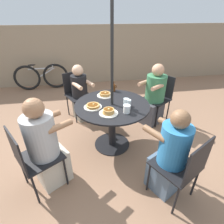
# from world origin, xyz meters

# --- Properties ---
(ground_plane) EXTENTS (12.00, 12.00, 0.00)m
(ground_plane) POSITION_xyz_m (0.00, 0.00, 0.00)
(ground_plane) COLOR #8C664C
(back_fence) EXTENTS (10.00, 0.06, 1.63)m
(back_fence) POSITION_xyz_m (0.00, 3.04, 0.82)
(back_fence) COLOR gray
(back_fence) RESTS_ON ground
(patio_table) EXTENTS (1.10, 1.10, 0.76)m
(patio_table) POSITION_xyz_m (0.00, 0.00, 0.57)
(patio_table) COLOR black
(patio_table) RESTS_ON ground
(umbrella_pole) EXTENTS (0.04, 0.04, 2.50)m
(umbrella_pole) POSITION_xyz_m (0.00, 0.00, 1.25)
(umbrella_pole) COLOR black
(umbrella_pole) RESTS_ON ground
(patio_chair_north) EXTENTS (0.59, 0.59, 0.90)m
(patio_chair_north) POSITION_xyz_m (-0.54, 1.10, 0.52)
(patio_chair_north) COLOR black
(patio_chair_north) RESTS_ON ground
(diner_north) EXTENTS (0.47, 0.53, 1.10)m
(diner_north) POSITION_xyz_m (-0.46, 0.95, 0.51)
(diner_north) COLOR gray
(diner_north) RESTS_ON ground
(patio_chair_east) EXTENTS (0.61, 0.61, 0.90)m
(patio_chair_east) POSITION_xyz_m (-1.03, -0.67, 0.52)
(patio_chair_east) COLOR black
(patio_chair_east) RESTS_ON ground
(diner_east) EXTENTS (0.56, 0.53, 1.20)m
(diner_east) POSITION_xyz_m (-0.88, -0.57, 0.55)
(diner_east) COLOR beige
(diner_east) RESTS_ON ground
(patio_chair_south) EXTENTS (0.60, 0.60, 0.90)m
(patio_chair_south) POSITION_xyz_m (0.57, -1.08, 0.52)
(patio_chair_south) COLOR black
(patio_chair_south) RESTS_ON ground
(diner_south) EXTENTS (0.48, 0.53, 1.13)m
(diner_south) POSITION_xyz_m (0.49, -0.93, 0.52)
(diner_south) COLOR slate
(diner_south) RESTS_ON ground
(patio_chair_west) EXTENTS (0.61, 0.61, 0.90)m
(patio_chair_west) POSITION_xyz_m (1.04, 0.65, 0.52)
(patio_chair_west) COLOR black
(patio_chair_west) RESTS_ON ground
(diner_west) EXTENTS (0.57, 0.54, 1.16)m
(diner_west) POSITION_xyz_m (0.89, 0.56, 0.53)
(diner_west) COLOR #3D3D42
(diner_west) RESTS_ON ground
(pancake_plate_a) EXTENTS (0.26, 0.26, 0.06)m
(pancake_plate_a) POSITION_xyz_m (-0.28, -0.05, 0.78)
(pancake_plate_a) COLOR silver
(pancake_plate_a) RESTS_ON patio_table
(pancake_plate_b) EXTENTS (0.26, 0.26, 0.08)m
(pancake_plate_b) POSITION_xyz_m (-0.09, -0.26, 0.78)
(pancake_plate_b) COLOR silver
(pancake_plate_b) RESTS_ON patio_table
(pancake_plate_c) EXTENTS (0.26, 0.26, 0.06)m
(pancake_plate_c) POSITION_xyz_m (-0.06, 0.30, 0.78)
(pancake_plate_c) COLOR silver
(pancake_plate_c) RESTS_ON patio_table
(syrup_bottle) EXTENTS (0.10, 0.07, 0.17)m
(syrup_bottle) POSITION_xyz_m (0.11, 0.48, 0.82)
(syrup_bottle) COLOR #602D0F
(syrup_bottle) RESTS_ON patio_table
(coffee_cup) EXTENTS (0.10, 0.10, 0.11)m
(coffee_cup) POSITION_xyz_m (0.15, -0.27, 0.81)
(coffee_cup) COLOR white
(coffee_cup) RESTS_ON patio_table
(drinking_glass_a) EXTENTS (0.07, 0.07, 0.13)m
(drinking_glass_a) POSITION_xyz_m (0.20, -0.16, 0.82)
(drinking_glass_a) COLOR silver
(drinking_glass_a) RESTS_ON patio_table
(drinking_glass_b) EXTENTS (0.08, 0.08, 0.10)m
(drinking_glass_b) POSITION_xyz_m (0.19, -0.07, 0.81)
(drinking_glass_b) COLOR silver
(drinking_glass_b) RESTS_ON patio_table
(bicycle) EXTENTS (1.45, 0.44, 0.71)m
(bicycle) POSITION_xyz_m (-1.52, 2.72, 0.36)
(bicycle) COLOR black
(bicycle) RESTS_ON ground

